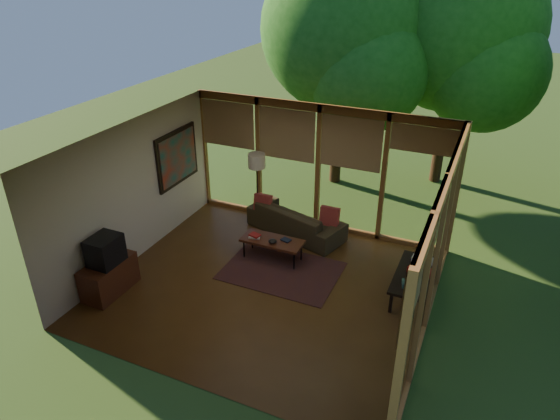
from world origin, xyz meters
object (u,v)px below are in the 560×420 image
at_px(sofa, 296,220).
at_px(coffee_table, 272,241).
at_px(floor_lamp, 257,165).
at_px(media_cabinet, 109,277).
at_px(television, 105,250).
at_px(side_console, 413,276).

relative_size(sofa, coffee_table, 1.76).
height_order(floor_lamp, coffee_table, floor_lamp).
distance_m(media_cabinet, television, 0.55).
bearing_deg(coffee_table, floor_lamp, 127.69).
relative_size(sofa, floor_lamp, 1.28).
bearing_deg(side_console, floor_lamp, 161.32).
height_order(sofa, television, television).
bearing_deg(sofa, media_cabinet, 72.11).
bearing_deg(side_console, media_cabinet, -157.31).
bearing_deg(television, sofa, 56.08).
height_order(sofa, side_console, sofa).
bearing_deg(sofa, floor_lamp, 15.86).
xyz_separation_m(media_cabinet, floor_lamp, (1.29, 3.25, 1.11)).
xyz_separation_m(sofa, coffee_table, (-0.03, -1.12, 0.08)).
height_order(floor_lamp, side_console, floor_lamp).
distance_m(floor_lamp, coffee_table, 1.75).
height_order(coffee_table, side_console, side_console).
relative_size(television, floor_lamp, 0.33).
distance_m(sofa, coffee_table, 1.12).
bearing_deg(floor_lamp, television, -111.44).
xyz_separation_m(television, side_console, (4.85, 2.04, -0.44)).
bearing_deg(floor_lamp, media_cabinet, -111.75).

